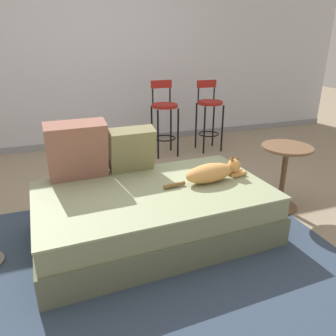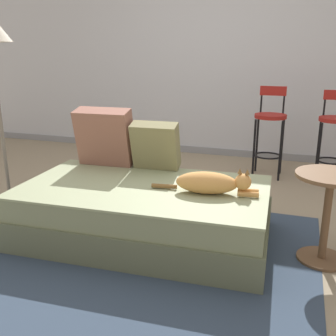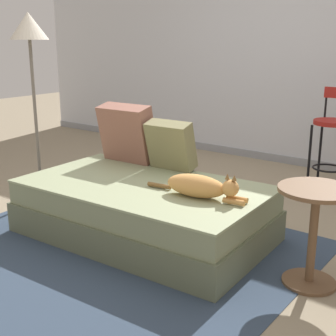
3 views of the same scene
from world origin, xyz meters
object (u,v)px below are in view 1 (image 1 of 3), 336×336
(cat, at_px, (213,172))
(bar_stool_near_window, at_px, (164,114))
(throw_pillow_middle, at_px, (132,149))
(couch, at_px, (154,212))
(side_table, at_px, (284,169))
(throw_pillow_corner, at_px, (77,151))
(bar_stool_by_doorway, at_px, (209,110))

(cat, distance_m, bar_stool_near_window, 1.88)
(throw_pillow_middle, distance_m, bar_stool_near_window, 1.65)
(couch, distance_m, side_table, 1.26)
(cat, bearing_deg, side_table, 4.50)
(throw_pillow_corner, bearing_deg, side_table, -10.90)
(side_table, bearing_deg, bar_stool_near_window, 106.13)
(bar_stool_near_window, bearing_deg, cat, -96.95)
(cat, distance_m, bar_stool_by_doorway, 2.06)
(throw_pillow_corner, height_order, cat, throw_pillow_corner)
(couch, xyz_separation_m, side_table, (1.24, 0.06, 0.18))
(side_table, bearing_deg, couch, -177.33)
(bar_stool_near_window, bearing_deg, bar_stool_by_doorway, -0.02)
(throw_pillow_corner, height_order, throw_pillow_middle, throw_pillow_corner)
(couch, relative_size, throw_pillow_middle, 4.61)
(throw_pillow_corner, relative_size, side_table, 0.81)
(bar_stool_by_doorway, bearing_deg, bar_stool_near_window, 179.98)
(throw_pillow_corner, relative_size, bar_stool_near_window, 0.50)
(cat, relative_size, side_table, 1.24)
(bar_stool_near_window, relative_size, side_table, 1.62)
(bar_stool_by_doorway, relative_size, side_table, 1.58)
(couch, relative_size, bar_stool_by_doorway, 1.92)
(couch, height_order, cat, cat)
(throw_pillow_corner, distance_m, throw_pillow_middle, 0.45)
(throw_pillow_middle, xyz_separation_m, bar_stool_by_doorway, (1.44, 1.45, -0.05))
(throw_pillow_corner, distance_m, side_table, 1.80)
(throw_pillow_middle, relative_size, bar_stool_by_doorway, 0.42)
(couch, relative_size, side_table, 3.05)
(bar_stool_near_window, distance_m, side_table, 1.89)
(cat, distance_m, side_table, 0.76)
(couch, bearing_deg, throw_pillow_corner, 142.25)
(throw_pillow_middle, height_order, bar_stool_by_doorway, bar_stool_by_doorway)
(couch, height_order, bar_stool_by_doorway, bar_stool_by_doorway)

